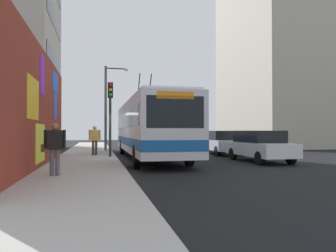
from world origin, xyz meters
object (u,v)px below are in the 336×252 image
parked_car_black (178,138)px  pedestrian_near_wall (55,145)px  parked_car_white (259,145)px  pedestrian_midblock (95,138)px  parked_car_red (195,140)px  street_lamp (108,102)px  traffic_light (110,106)px  city_bus (149,126)px  parked_car_silver (220,142)px

parked_car_black → pedestrian_near_wall: bearing=156.0°
pedestrian_near_wall → parked_car_white: bearing=-65.9°
pedestrian_near_wall → pedestrian_midblock: pedestrian_midblock is taller
parked_car_red → street_lamp: street_lamp is taller
traffic_light → parked_car_white: bearing=-111.9°
parked_car_white → traffic_light: 8.19m
parked_car_white → street_lamp: (8.79, 7.25, 2.87)m
pedestrian_near_wall → parked_car_black: bearing=-24.0°
city_bus → pedestrian_near_wall: 8.33m
pedestrian_near_wall → traffic_light: (7.15, -2.02, 1.79)m
parked_car_white → pedestrian_midblock: bearing=61.6°
street_lamp → parked_car_white: bearing=-140.5°
city_bus → pedestrian_midblock: (1.45, 2.99, -0.66)m
parked_car_silver → parked_car_red: 5.77m
parked_car_silver → street_lamp: bearing=64.3°
city_bus → parked_car_black: city_bus is taller
parked_car_black → parked_car_silver: bearing=180.0°
parked_car_white → traffic_light: size_ratio=1.10×
parked_car_silver → pedestrian_near_wall: 13.35m
city_bus → pedestrian_near_wall: (-7.17, 4.17, -0.70)m
pedestrian_midblock → traffic_light: size_ratio=0.42×
city_bus → parked_car_black: 14.88m
parked_car_silver → traffic_light: traffic_light is taller
parked_car_red → pedestrian_near_wall: bearing=148.5°
pedestrian_midblock → parked_car_white: bearing=-118.4°
pedestrian_near_wall → city_bus: bearing=-30.2°
parked_car_white → pedestrian_near_wall: pedestrian_near_wall is taller
parked_car_white → parked_car_black: same height
parked_car_silver → city_bus: bearing=114.1°
parked_car_white → parked_car_red: size_ratio=1.06×
city_bus → parked_car_silver: city_bus is taller
street_lamp → pedestrian_midblock: bearing=167.9°
parked_car_red → pedestrian_midblock: pedestrian_midblock is taller
city_bus → traffic_light: 2.41m
parked_car_white → parked_car_red: same height
pedestrian_near_wall → street_lamp: bearing=-9.3°
parked_car_silver → parked_car_red: bearing=0.0°
city_bus → parked_car_silver: (2.33, -5.20, -0.98)m
pedestrian_midblock → city_bus: bearing=-115.8°
parked_car_white → parked_car_red: (11.07, 0.00, -0.00)m
street_lamp → traffic_light: bearing=179.0°
street_lamp → parked_car_black: bearing=-41.8°
parked_car_white → street_lamp: bearing=39.5°
parked_car_red → traffic_light: (-8.12, 7.35, 2.08)m
city_bus → traffic_light: (-0.03, 2.15, 1.09)m
city_bus → parked_car_red: size_ratio=2.99×
pedestrian_near_wall → street_lamp: size_ratio=0.27×
parked_car_black → parked_car_white: bearing=180.0°
parked_car_red → pedestrian_near_wall: size_ratio=2.56×
parked_car_black → pedestrian_near_wall: 23.07m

